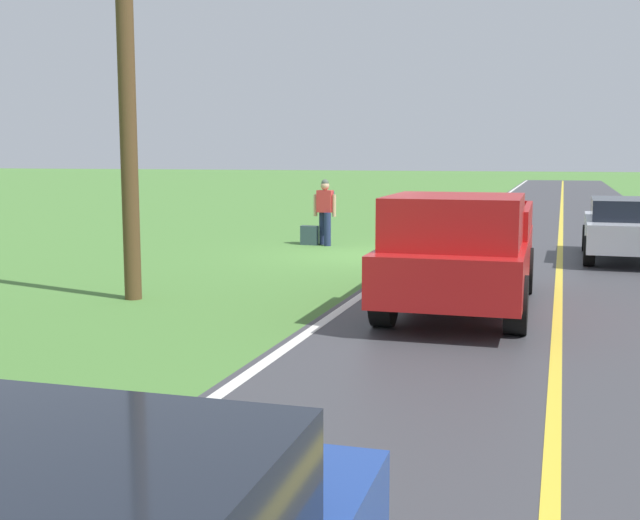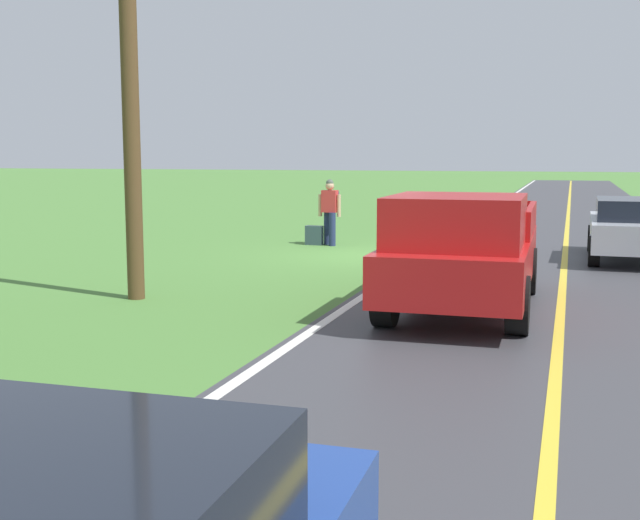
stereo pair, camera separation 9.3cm
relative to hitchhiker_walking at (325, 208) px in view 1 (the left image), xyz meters
The scene contains 9 objects.
ground_plane 2.65m from the hitchhiker_walking, 130.27° to the left, with size 200.00×200.00×0.00m, color #4C7F38.
road_surface 6.36m from the hitchhiker_walking, 162.63° to the left, with size 6.80×120.00×0.00m, color #3D3D42.
lane_edge_line 3.49m from the hitchhiker_walking, 145.93° to the left, with size 0.16×117.60×0.00m, color silver.
lane_centre_line 6.36m from the hitchhiker_walking, 162.63° to the left, with size 0.14×117.60×0.00m, color gold.
hitchhiker_walking is the anchor object (origin of this frame).
suitcase_carried 0.84m from the hitchhiker_walking, ahead, with size 0.20×0.46×0.51m, color #384C56.
pickup_truck_passing 9.19m from the hitchhiker_walking, 119.57° to the left, with size 2.16×5.43×1.82m.
sedan_near_oncoming 7.51m from the hitchhiker_walking, behind, with size 1.97×4.42×1.41m.
utility_pole_roadside 9.20m from the hitchhiker_walking, 84.69° to the left, with size 0.28×0.28×8.43m, color brown.
Camera 1 is at (-4.40, 18.29, 2.39)m, focal length 44.65 mm.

